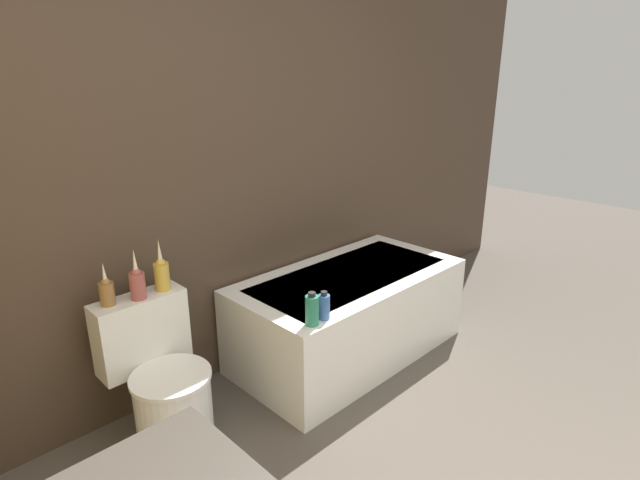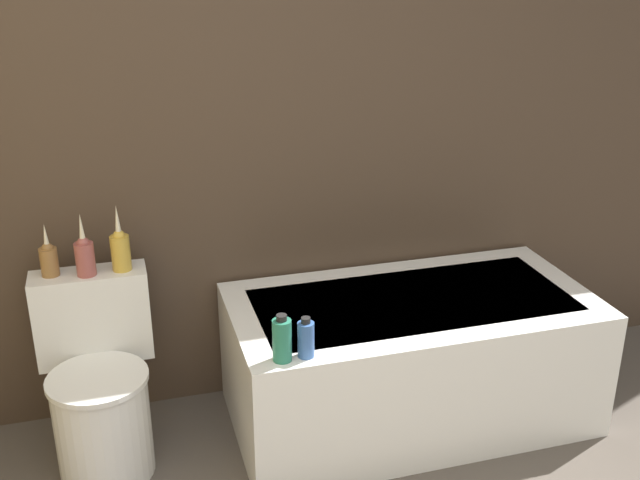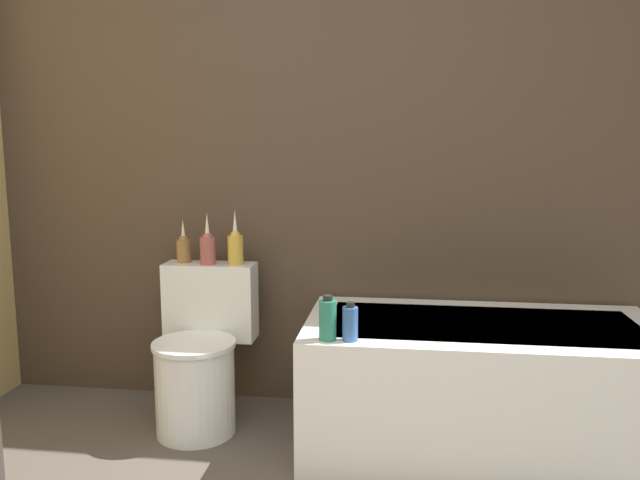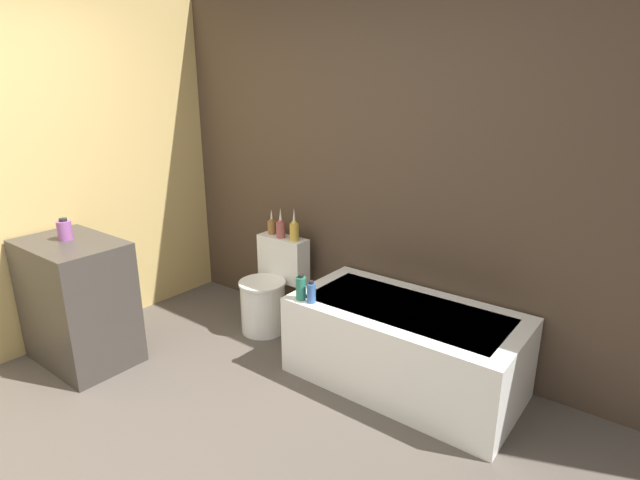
% 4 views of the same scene
% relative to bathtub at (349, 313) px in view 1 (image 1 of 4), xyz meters
% --- Properties ---
extents(wall_back_tiled, '(6.40, 0.06, 2.60)m').
position_rel_bathtub_xyz_m(wall_back_tiled, '(-0.76, 0.42, 1.03)').
color(wall_back_tiled, '#423326').
rests_on(wall_back_tiled, ground_plane).
extents(bathtub, '(1.45, 0.74, 0.54)m').
position_rel_bathtub_xyz_m(bathtub, '(0.00, 0.00, 0.00)').
color(bathtub, white).
rests_on(bathtub, ground).
extents(toilet, '(0.43, 0.51, 0.71)m').
position_rel_bathtub_xyz_m(toilet, '(-1.23, 0.05, 0.04)').
color(toilet, white).
rests_on(toilet, ground).
extents(vase_gold, '(0.07, 0.07, 0.20)m').
position_rel_bathtub_xyz_m(vase_gold, '(-1.35, 0.24, 0.51)').
color(vase_gold, olive).
rests_on(vase_gold, toilet).
extents(vase_silver, '(0.07, 0.07, 0.24)m').
position_rel_bathtub_xyz_m(vase_silver, '(-1.23, 0.20, 0.52)').
color(vase_silver, '#994C47').
rests_on(vase_silver, toilet).
extents(vase_bronze, '(0.07, 0.07, 0.26)m').
position_rel_bathtub_xyz_m(vase_bronze, '(-1.10, 0.21, 0.53)').
color(vase_bronze, gold).
rests_on(vase_bronze, toilet).
extents(shampoo_bottle_tall, '(0.07, 0.07, 0.17)m').
position_rel_bathtub_xyz_m(shampoo_bottle_tall, '(-0.61, -0.30, 0.34)').
color(shampoo_bottle_tall, '#267259').
rests_on(shampoo_bottle_tall, bathtub).
extents(shampoo_bottle_short, '(0.06, 0.06, 0.15)m').
position_rel_bathtub_xyz_m(shampoo_bottle_short, '(-0.52, -0.30, 0.33)').
color(shampoo_bottle_short, '#335999').
rests_on(shampoo_bottle_short, bathtub).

